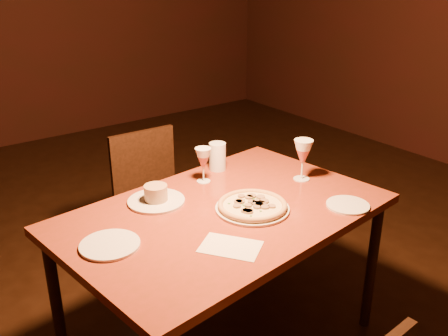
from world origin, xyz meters
TOP-DOWN VIEW (x-y plane):
  - dining_table at (0.08, 0.07)m, footprint 1.40×0.99m
  - chair_far at (0.17, 0.84)m, footprint 0.39×0.39m
  - pizza_plate at (0.17, 0.00)m, footprint 0.30×0.30m
  - ramekin_saucer at (-0.10, 0.30)m, footprint 0.24×0.24m
  - wine_glass_far at (0.18, 0.36)m, footprint 0.07×0.07m
  - wine_glass_right at (0.56, 0.11)m, footprint 0.09×0.09m
  - water_tumbler at (0.31, 0.44)m, footprint 0.08×0.08m
  - side_plate_left at (-0.41, 0.09)m, footprint 0.22×0.22m
  - side_plate_near at (0.51, -0.21)m, footprint 0.18×0.18m
  - menu_card at (-0.07, -0.17)m, footprint 0.24×0.25m

SIDE VIEW (x-z plane):
  - chair_far at x=0.17m, z-range 0.05..0.84m
  - dining_table at x=0.08m, z-range 0.29..0.99m
  - menu_card at x=-0.07m, z-range 0.70..0.70m
  - side_plate_near at x=0.51m, z-range 0.70..0.71m
  - side_plate_left at x=-0.41m, z-range 0.70..0.71m
  - pizza_plate at x=0.17m, z-range 0.70..0.74m
  - ramekin_saucer at x=-0.10m, z-range 0.69..0.77m
  - water_tumbler at x=0.31m, z-range 0.70..0.84m
  - wine_glass_far at x=0.18m, z-range 0.70..0.87m
  - wine_glass_right at x=0.56m, z-range 0.70..0.90m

